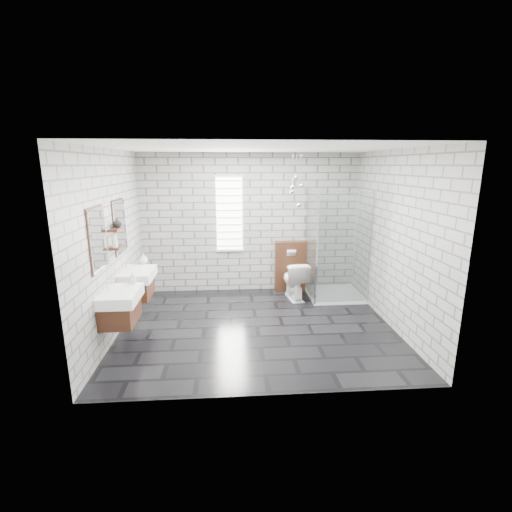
{
  "coord_description": "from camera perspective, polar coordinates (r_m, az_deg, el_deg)",
  "views": [
    {
      "loc": [
        -0.41,
        -5.38,
        2.47
      ],
      "look_at": [
        0.01,
        0.35,
        1.05
      ],
      "focal_mm": 26.0,
      "sensor_mm": 36.0,
      "label": 1
    }
  ],
  "objects": [
    {
      "name": "soap_bottle_b",
      "position": [
        6.51,
        -16.93,
        -0.38
      ],
      "size": [
        0.17,
        0.17,
        0.18
      ],
      "primitive_type": "imported",
      "rotation": [
        0.0,
        0.0,
        0.28
      ],
      "color": "#B2B2B2",
      "rests_on": "vanity_right"
    },
    {
      "name": "cistern_panel",
      "position": [
        7.45,
        5.29,
        -1.55
      ],
      "size": [
        0.6,
        0.2,
        1.0
      ],
      "primitive_type": "cube",
      "color": "#442315",
      "rests_on": "floor"
    },
    {
      "name": "vanity_right",
      "position": [
        6.2,
        -18.04,
        -2.91
      ],
      "size": [
        0.47,
        0.7,
        1.57
      ],
      "color": "#442315",
      "rests_on": "wall_left"
    },
    {
      "name": "flush_plate",
      "position": [
        7.27,
        5.47,
        0.51
      ],
      "size": [
        0.18,
        0.01,
        0.12
      ],
      "primitive_type": "cube",
      "color": "silver",
      "rests_on": "cistern_panel"
    },
    {
      "name": "shower_enclosure",
      "position": [
        7.11,
        11.55,
        -2.5
      ],
      "size": [
        1.0,
        1.0,
        2.03
      ],
      "color": "white",
      "rests_on": "floor"
    },
    {
      "name": "vase",
      "position": [
        5.72,
        -20.59,
        4.81
      ],
      "size": [
        0.13,
        0.13,
        0.13
      ],
      "primitive_type": "imported",
      "rotation": [
        0.0,
        0.0,
        0.03
      ],
      "color": "#B2B2B2",
      "rests_on": "shelf_upper"
    },
    {
      "name": "window",
      "position": [
        7.22,
        -4.13,
        6.49
      ],
      "size": [
        0.56,
        0.05,
        1.48
      ],
      "color": "white",
      "rests_on": "wall_back"
    },
    {
      "name": "wall_back",
      "position": [
        7.29,
        -0.95,
        5.0
      ],
      "size": [
        4.2,
        0.02,
        2.7
      ],
      "primitive_type": "cube",
      "color": "#A5A5A0",
      "rests_on": "floor"
    },
    {
      "name": "wall_left",
      "position": [
        5.75,
        -21.32,
        1.65
      ],
      "size": [
        0.02,
        3.6,
        2.7
      ],
      "primitive_type": "cube",
      "color": "#A5A5A0",
      "rests_on": "floor"
    },
    {
      "name": "wall_front",
      "position": [
        3.77,
        2.24,
        -3.5
      ],
      "size": [
        4.2,
        0.02,
        2.7
      ],
      "primitive_type": "cube",
      "color": "#A5A5A0",
      "rests_on": "floor"
    },
    {
      "name": "shelf_lower",
      "position": [
        5.69,
        -20.67,
        1.27
      ],
      "size": [
        0.14,
        0.3,
        0.03
      ],
      "primitive_type": "cube",
      "color": "#442315",
      "rests_on": "wall_left"
    },
    {
      "name": "soap_bottle_a",
      "position": [
        5.47,
        -18.43,
        -3.17
      ],
      "size": [
        0.09,
        0.09,
        0.17
      ],
      "primitive_type": "imported",
      "rotation": [
        0.0,
        0.0,
        0.15
      ],
      "color": "#B2B2B2",
      "rests_on": "vanity_left"
    },
    {
      "name": "wall_right",
      "position": [
        6.05,
        20.52,
        2.27
      ],
      "size": [
        0.02,
        3.6,
        2.7
      ],
      "primitive_type": "cube",
      "color": "#A5A5A0",
      "rests_on": "floor"
    },
    {
      "name": "pendant_cluster",
      "position": [
        6.87,
        6.18,
        10.27
      ],
      "size": [
        0.26,
        0.2,
        0.99
      ],
      "color": "silver",
      "rests_on": "ceiling"
    },
    {
      "name": "soap_bottle_c",
      "position": [
        5.57,
        -20.96,
        2.34
      ],
      "size": [
        0.11,
        0.11,
        0.23
      ],
      "primitive_type": "imported",
      "rotation": [
        0.0,
        0.0,
        0.34
      ],
      "color": "#B2B2B2",
      "rests_on": "shelf_lower"
    },
    {
      "name": "toilet",
      "position": [
        7.04,
        5.89,
        -3.68
      ],
      "size": [
        0.49,
        0.75,
        0.72
      ],
      "primitive_type": "imported",
      "rotation": [
        0.0,
        0.0,
        3.27
      ],
      "color": "white",
      "rests_on": "floor"
    },
    {
      "name": "shelf_upper",
      "position": [
        5.64,
        -20.89,
        3.84
      ],
      "size": [
        0.14,
        0.3,
        0.03
      ],
      "primitive_type": "cube",
      "color": "#442315",
      "rests_on": "wall_left"
    },
    {
      "name": "floor",
      "position": [
        5.94,
        0.13,
        -10.85
      ],
      "size": [
        4.2,
        3.6,
        0.02
      ],
      "primitive_type": "cube",
      "color": "black",
      "rests_on": "ground"
    },
    {
      "name": "vanity_left",
      "position": [
        5.28,
        -20.53,
        -6.01
      ],
      "size": [
        0.47,
        0.7,
        1.57
      ],
      "color": "#442315",
      "rests_on": "wall_left"
    },
    {
      "name": "ceiling",
      "position": [
        5.4,
        0.15,
        16.38
      ],
      "size": [
        4.2,
        3.6,
        0.02
      ],
      "primitive_type": "cube",
      "color": "white",
      "rests_on": "wall_back"
    }
  ]
}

